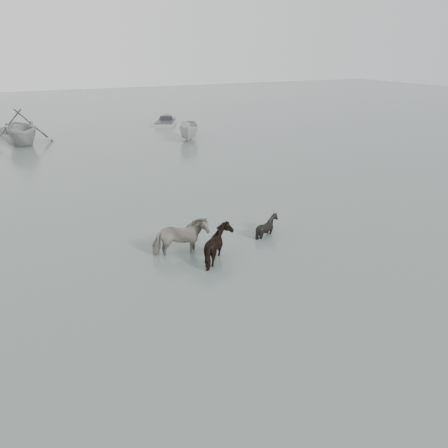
% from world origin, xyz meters
% --- Properties ---
extents(ground, '(140.00, 140.00, 0.00)m').
position_xyz_m(ground, '(0.00, 0.00, 0.00)').
color(ground, '#4C5A56').
rests_on(ground, ground).
extents(pony_pinto, '(2.10, 1.22, 1.67)m').
position_xyz_m(pony_pinto, '(-0.14, 0.55, 0.84)').
color(pony_pinto, black).
rests_on(pony_pinto, ground).
extents(pony_dark, '(1.59, 1.75, 1.50)m').
position_xyz_m(pony_dark, '(0.93, -0.47, 0.75)').
color(pony_dark, black).
rests_on(pony_dark, ground).
extents(pony_black, '(1.35, 1.27, 1.20)m').
position_xyz_m(pony_black, '(3.57, 0.75, 0.60)').
color(pony_black, black).
rests_on(pony_black, ground).
extents(rowboat_trail, '(5.22, 5.88, 2.85)m').
position_xyz_m(rowboat_trail, '(-4.34, 23.79, 1.43)').
color(rowboat_trail, '#9EA09E').
rests_on(rowboat_trail, ground).
extents(boat_small, '(2.91, 4.12, 1.49)m').
position_xyz_m(boat_small, '(7.82, 19.96, 0.75)').
color(boat_small, '#AEAEAA').
rests_on(boat_small, ground).
extents(skiff_port, '(3.59, 5.17, 0.75)m').
position_xyz_m(skiff_port, '(8.38, 27.57, 0.38)').
color(skiff_port, gray).
rests_on(skiff_port, ground).
extents(skiff_mid, '(3.41, 6.05, 0.75)m').
position_xyz_m(skiff_mid, '(-5.04, 28.29, 0.38)').
color(skiff_mid, '#9EA19E').
rests_on(skiff_mid, ground).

